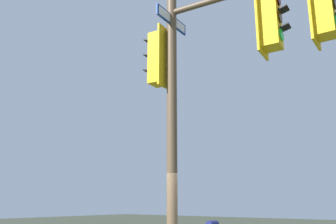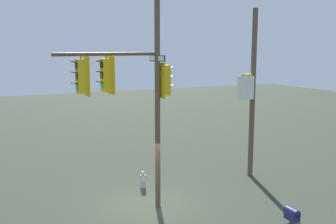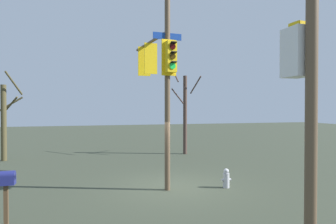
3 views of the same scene
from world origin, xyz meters
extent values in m
plane|color=#363C2E|center=(0.00, 0.00, 0.00)|extent=(80.00, 80.00, 0.00)
cylinder|color=brown|center=(-0.28, -0.30, 4.10)|extent=(0.20, 0.20, 8.20)
cylinder|color=brown|center=(-0.52, 1.59, 5.80)|extent=(0.59, 3.80, 0.12)
cube|color=yellow|center=(-0.53, 1.69, 5.10)|extent=(0.39, 0.34, 1.10)
cube|color=yellow|center=(-0.51, 1.52, 5.10)|extent=(0.56, 0.10, 1.30)
cylinder|color=#2F0403|center=(-0.55, 1.85, 5.44)|extent=(0.22, 0.05, 0.22)
cube|color=black|center=(-0.56, 1.93, 5.56)|extent=(0.23, 0.18, 0.06)
cylinder|color=#352504|center=(-0.55, 1.85, 5.10)|extent=(0.22, 0.05, 0.22)
cube|color=black|center=(-0.56, 1.93, 5.22)|extent=(0.23, 0.18, 0.06)
cylinder|color=#19D147|center=(-0.55, 1.85, 4.76)|extent=(0.22, 0.05, 0.22)
cube|color=black|center=(-0.56, 1.93, 4.88)|extent=(0.23, 0.18, 0.06)
cylinder|color=brown|center=(-0.53, 1.69, 5.73)|extent=(0.04, 0.04, 0.15)
cube|color=yellow|center=(-0.64, 2.55, 5.10)|extent=(0.38, 0.32, 1.10)
cube|color=yellow|center=(-0.63, 2.38, 5.10)|extent=(0.56, 0.08, 1.30)
cylinder|color=#2F0403|center=(-0.65, 2.71, 5.44)|extent=(0.22, 0.04, 0.22)
cube|color=black|center=(-0.65, 2.79, 5.56)|extent=(0.22, 0.17, 0.06)
cylinder|color=#352504|center=(-0.65, 2.71, 5.10)|extent=(0.22, 0.04, 0.22)
cube|color=black|center=(-0.65, 2.79, 5.22)|extent=(0.22, 0.17, 0.06)
cylinder|color=#19D147|center=(-0.65, 2.71, 4.76)|extent=(0.22, 0.04, 0.22)
cube|color=black|center=(-0.65, 2.79, 4.88)|extent=(0.22, 0.17, 0.06)
cylinder|color=brown|center=(-0.64, 2.55, 5.73)|extent=(0.04, 0.04, 0.15)
cube|color=yellow|center=(-0.25, -0.62, 4.84)|extent=(0.40, 0.34, 1.10)
cube|color=yellow|center=(-0.27, -0.45, 4.84)|extent=(0.56, 0.11, 1.30)
cylinder|color=#2F0403|center=(-0.22, -0.79, 5.18)|extent=(0.22, 0.06, 0.22)
cube|color=black|center=(-0.21, -0.86, 5.30)|extent=(0.23, 0.19, 0.06)
cylinder|color=#352504|center=(-0.22, -0.79, 4.84)|extent=(0.22, 0.06, 0.22)
cube|color=black|center=(-0.21, -0.86, 4.96)|extent=(0.23, 0.19, 0.06)
cylinder|color=#19D147|center=(-0.22, -0.79, 4.50)|extent=(0.22, 0.06, 0.22)
cube|color=black|center=(-0.21, -0.86, 4.62)|extent=(0.23, 0.19, 0.06)
cube|color=navy|center=(-0.28, -0.30, 5.64)|extent=(1.10, 0.13, 0.24)
cube|color=white|center=(-0.29, -0.29, 5.64)|extent=(1.00, 0.10, 0.18)
cylinder|color=brown|center=(1.23, -5.82, 3.89)|extent=(0.24, 0.24, 7.78)
cube|color=white|center=(1.22, -5.41, 4.22)|extent=(0.47, 0.59, 1.06)
cube|color=yellow|center=(1.22, -5.48, 4.29)|extent=(0.39, 0.33, 1.10)
cylinder|color=#2F0403|center=(1.21, -5.31, 4.63)|extent=(0.22, 0.05, 0.22)
cube|color=black|center=(1.20, -5.24, 4.75)|extent=(0.22, 0.18, 0.06)
cylinder|color=#352504|center=(1.21, -5.31, 4.29)|extent=(0.22, 0.05, 0.22)
cube|color=black|center=(1.20, -5.24, 4.41)|extent=(0.22, 0.18, 0.06)
cylinder|color=#19D147|center=(1.21, -5.31, 3.95)|extent=(0.22, 0.05, 0.22)
cube|color=black|center=(1.20, -5.24, 4.07)|extent=(0.22, 0.18, 0.06)
cylinder|color=#B2B2B7|center=(1.94, -0.60, 0.28)|extent=(0.24, 0.24, 0.55)
sphere|color=#B2B2B7|center=(1.94, -0.60, 0.63)|extent=(0.20, 0.20, 0.20)
cylinder|color=#B2B2B7|center=(1.80, -0.60, 0.30)|extent=(0.10, 0.09, 0.09)
cylinder|color=#B2B2B7|center=(2.08, -0.60, 0.30)|extent=(0.10, 0.09, 0.09)
cube|color=#4C3823|center=(-5.16, -2.38, 0.53)|extent=(0.10, 0.10, 1.05)
cube|color=navy|center=(-5.16, -2.38, 1.17)|extent=(0.44, 0.25, 0.24)
cylinder|color=navy|center=(-5.16, -2.38, 1.29)|extent=(0.44, 0.25, 0.24)
cylinder|color=#47352E|center=(3.06, 7.59, 2.54)|extent=(0.25, 0.25, 5.08)
cylinder|color=#47352E|center=(3.82, 7.66, 4.50)|extent=(0.24, 1.57, 1.10)
cylinder|color=#47352E|center=(2.30, 7.55, 5.29)|extent=(0.17, 1.59, 1.41)
cylinder|color=#47352E|center=(2.49, 7.38, 3.75)|extent=(0.51, 1.24, 1.05)
cylinder|color=#494228|center=(-7.66, 7.94, 2.16)|extent=(0.30, 0.30, 4.32)
cylinder|color=#494228|center=(-7.34, 8.32, 3.24)|extent=(0.88, 0.75, 0.86)
cylinder|color=#494228|center=(-7.64, 8.76, 3.12)|extent=(1.70, 0.14, 1.13)
cylinder|color=#494228|center=(-7.05, 7.65, 4.38)|extent=(0.71, 1.32, 1.26)
camera|label=1|loc=(5.09, 3.73, 1.98)|focal=38.28mm
camera|label=2|loc=(-13.31, 5.60, 5.99)|focal=42.09mm
camera|label=3|loc=(-3.17, -10.89, 3.06)|focal=32.06mm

